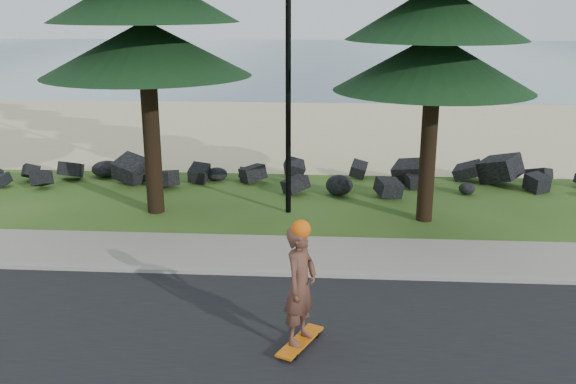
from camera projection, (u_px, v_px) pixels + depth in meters
name	position (u px, v px, depth m)	size (l,w,h in m)	color
ground	(278.00, 258.00, 13.92)	(160.00, 160.00, 0.00)	#284515
road	(254.00, 373.00, 9.62)	(160.00, 7.00, 0.02)	black
kerb	(275.00, 273.00, 13.05)	(160.00, 0.20, 0.10)	gray
sidewalk	(279.00, 253.00, 14.10)	(160.00, 2.00, 0.08)	#9E9784
beach_sand	(305.00, 129.00, 27.78)	(160.00, 15.00, 0.01)	beige
ocean	(321.00, 57.00, 62.66)	(160.00, 58.00, 0.01)	#39576E
seawall_boulders	(294.00, 187.00, 19.27)	(60.00, 2.40, 1.10)	black
lamp_post	(288.00, 53.00, 15.79)	(0.25, 0.14, 8.14)	black
skateboarder	(301.00, 286.00, 10.04)	(0.75, 1.17, 2.16)	#D2620C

